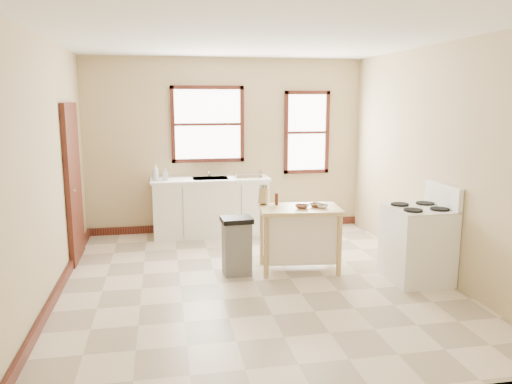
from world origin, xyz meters
TOP-DOWN VIEW (x-y plane):
  - floor at (0.00, 0.00)m, footprint 5.00×5.00m
  - ceiling at (0.00, 0.00)m, footprint 5.00×5.00m
  - wall_back at (0.00, 2.50)m, footprint 4.50×0.04m
  - wall_left at (-2.25, 0.00)m, footprint 0.04×5.00m
  - wall_right at (2.25, 0.00)m, footprint 0.04×5.00m
  - window_main at (-0.30, 2.48)m, footprint 1.17×0.06m
  - window_side at (1.35, 2.48)m, footprint 0.77×0.06m
  - door_left at (-2.21, 1.30)m, footprint 0.06×0.90m
  - baseboard_back at (0.00, 2.47)m, footprint 4.50×0.04m
  - baseboard_left at (-2.22, 0.00)m, footprint 0.04×5.00m
  - sink_counter at (-0.30, 2.20)m, footprint 1.86×0.62m
  - faucet at (-0.30, 2.38)m, footprint 0.03×0.03m
  - soap_bottle_a at (-1.15, 2.12)m, footprint 0.12×0.12m
  - soap_bottle_b at (-1.00, 2.12)m, footprint 0.08×0.08m
  - dish_rack at (0.29, 2.15)m, footprint 0.51×0.43m
  - kitchen_island at (0.63, 0.29)m, footprint 1.06×0.74m
  - knife_block at (0.22, 0.55)m, footprint 0.13×0.13m
  - pepper_grinder at (0.38, 0.49)m, footprint 0.05×0.05m
  - bowl_a at (0.64, 0.24)m, footprint 0.24×0.24m
  - bowl_b at (0.84, 0.29)m, footprint 0.23×0.23m
  - bowl_c at (0.90, 0.20)m, footprint 0.15×0.15m
  - trash_bin at (-0.17, 0.29)m, footprint 0.39×0.33m
  - gas_stove at (1.91, -0.31)m, footprint 0.72×0.73m

SIDE VIEW (x-z plane):
  - floor at x=0.00m, z-range 0.00..0.00m
  - baseboard_back at x=0.00m, z-range 0.00..0.12m
  - baseboard_left at x=-2.22m, z-range 0.00..0.12m
  - trash_bin at x=-0.17m, z-range 0.00..0.72m
  - kitchen_island at x=0.63m, z-range 0.00..0.81m
  - sink_counter at x=-0.30m, z-range 0.00..0.92m
  - gas_stove at x=1.91m, z-range 0.00..1.16m
  - bowl_b at x=0.84m, z-range 0.81..0.86m
  - bowl_a at x=0.64m, z-range 0.81..0.86m
  - bowl_c at x=0.90m, z-range 0.81..0.86m
  - pepper_grinder at x=0.38m, z-range 0.81..0.96m
  - knife_block at x=0.22m, z-range 0.81..1.01m
  - dish_rack at x=0.29m, z-range 0.92..1.03m
  - soap_bottle_b at x=-1.00m, z-range 0.92..1.09m
  - faucet at x=-0.30m, z-range 0.92..1.14m
  - door_left at x=-2.21m, z-range 0.00..2.10m
  - soap_bottle_a at x=-1.15m, z-range 0.92..1.18m
  - wall_back at x=0.00m, z-range 0.00..2.80m
  - wall_left at x=-2.25m, z-range 0.00..2.80m
  - wall_right at x=2.25m, z-range 0.00..2.80m
  - window_side at x=1.35m, z-range 0.92..2.29m
  - window_main at x=-0.30m, z-range 1.14..2.36m
  - ceiling at x=0.00m, z-range 2.80..2.80m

